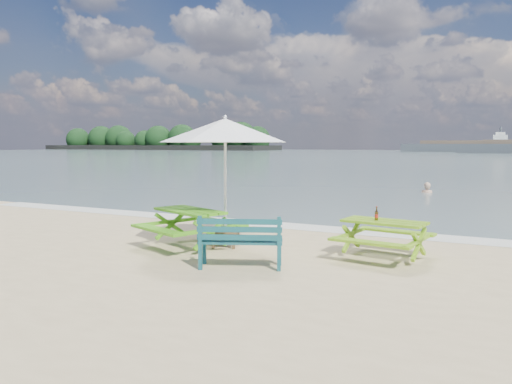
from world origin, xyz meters
The scene contains 10 objects.
sea centered at (0.00, 85.00, 0.00)m, with size 300.00×300.00×0.00m, color slate.
foam_strip centered at (0.00, 4.60, 0.01)m, with size 22.00×0.90×0.01m, color silver.
island_headland centered at (-110.00, 140.00, 3.26)m, with size 90.00×22.00×7.60m.
picnic_table_left centered at (-1.17, 1.35, 0.37)m, with size 2.13×2.23×0.76m.
picnic_table_right centered at (2.54, 2.09, 0.33)m, with size 1.66×1.80×0.69m.
park_bench centered at (0.54, 0.35, 0.26)m, with size 1.46×0.96×0.86m.
side_table centered at (-0.54, 1.70, 0.18)m, with size 0.65×0.65×0.34m.
patio_umbrella centered at (-0.54, 1.70, 2.33)m, with size 3.23×3.23×2.57m.
beer_bottle centered at (2.40, 2.08, 0.77)m, with size 0.06×0.06×0.25m.
swimmer centered at (1.48, 15.27, -0.37)m, with size 0.62×0.42×1.65m.
Camera 1 is at (4.47, -6.89, 2.07)m, focal length 35.00 mm.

